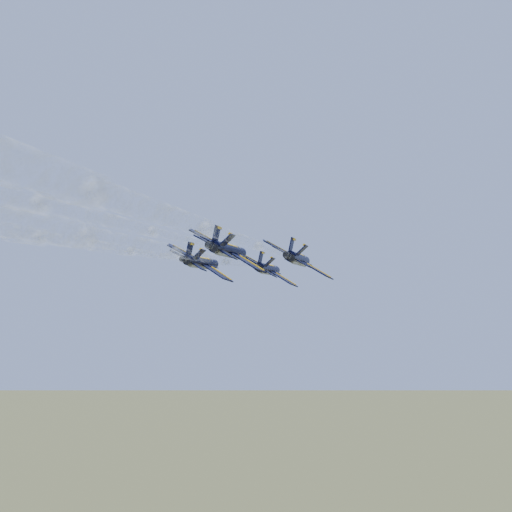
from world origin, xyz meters
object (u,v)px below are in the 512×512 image
(jet_lead, at_px, (268,269))
(jet_left, at_px, (202,263))
(jet_right, at_px, (298,259))
(jet_slot, at_px, (229,251))

(jet_lead, relative_size, jet_left, 1.00)
(jet_right, bearing_deg, jet_left, 178.08)
(jet_left, height_order, jet_right, same)
(jet_right, height_order, jet_slot, same)
(jet_lead, relative_size, jet_right, 1.00)
(jet_lead, height_order, jet_slot, same)
(jet_lead, relative_size, jet_slot, 1.00)
(jet_left, bearing_deg, jet_right, -1.92)
(jet_left, distance_m, jet_right, 15.86)
(jet_lead, distance_m, jet_left, 14.39)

